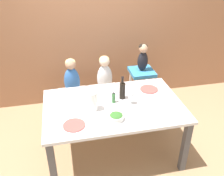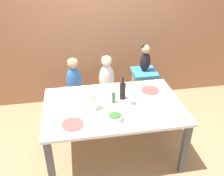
{
  "view_description": "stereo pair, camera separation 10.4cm",
  "coord_description": "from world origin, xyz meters",
  "px_view_note": "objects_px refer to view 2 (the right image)",
  "views": [
    {
      "loc": [
        -0.53,
        -2.35,
        2.34
      ],
      "look_at": [
        0.0,
        0.08,
        0.91
      ],
      "focal_mm": 40.0,
      "sensor_mm": 36.0,
      "label": 1
    },
    {
      "loc": [
        -0.42,
        -2.37,
        2.34
      ],
      "look_at": [
        0.0,
        0.08,
        0.91
      ],
      "focal_mm": 40.0,
      "sensor_mm": 36.0,
      "label": 2
    }
  ],
  "objects_px": {
    "chair_right_highchair": "(144,80)",
    "salad_bowl_large": "(115,117)",
    "chair_far_left": "(76,97)",
    "person_baby_right": "(146,56)",
    "chair_far_center": "(107,94)",
    "wine_glass_near": "(130,95)",
    "dinner_plate_front_right": "(158,114)",
    "dinner_plate_back_left": "(80,95)",
    "person_child_center": "(107,73)",
    "dinner_plate_back_right": "(150,90)",
    "wine_bottle": "(123,90)",
    "person_child_left": "(74,76)",
    "dinner_plate_front_left": "(72,124)",
    "paper_towel_roll": "(92,101)"
  },
  "relations": [
    {
      "from": "wine_glass_near",
      "to": "dinner_plate_back_left",
      "type": "bearing_deg",
      "value": 152.05
    },
    {
      "from": "dinner_plate_back_left",
      "to": "person_child_center",
      "type": "bearing_deg",
      "value": 51.02
    },
    {
      "from": "paper_towel_roll",
      "to": "person_baby_right",
      "type": "bearing_deg",
      "value": 44.52
    },
    {
      "from": "dinner_plate_back_right",
      "to": "person_child_center",
      "type": "bearing_deg",
      "value": 130.6
    },
    {
      "from": "dinner_plate_front_right",
      "to": "person_child_left",
      "type": "bearing_deg",
      "value": 129.3
    },
    {
      "from": "chair_far_left",
      "to": "wine_bottle",
      "type": "xyz_separation_m",
      "value": [
        0.56,
        -0.68,
        0.45
      ]
    },
    {
      "from": "person_child_left",
      "to": "wine_glass_near",
      "type": "relative_size",
      "value": 3.19
    },
    {
      "from": "chair_right_highchair",
      "to": "person_child_center",
      "type": "relative_size",
      "value": 1.35
    },
    {
      "from": "dinner_plate_front_right",
      "to": "chair_right_highchair",
      "type": "bearing_deg",
      "value": 81.77
    },
    {
      "from": "wine_bottle",
      "to": "person_child_left",
      "type": "bearing_deg",
      "value": 129.44
    },
    {
      "from": "paper_towel_roll",
      "to": "dinner_plate_front_left",
      "type": "height_order",
      "value": "paper_towel_roll"
    },
    {
      "from": "dinner_plate_back_right",
      "to": "wine_bottle",
      "type": "bearing_deg",
      "value": -162.0
    },
    {
      "from": "person_baby_right",
      "to": "dinner_plate_front_right",
      "type": "distance_m",
      "value": 1.11
    },
    {
      "from": "dinner_plate_front_left",
      "to": "dinner_plate_back_right",
      "type": "bearing_deg",
      "value": 28.25
    },
    {
      "from": "person_baby_right",
      "to": "dinner_plate_front_right",
      "type": "bearing_deg",
      "value": -98.22
    },
    {
      "from": "chair_far_left",
      "to": "wine_glass_near",
      "type": "bearing_deg",
      "value": -52.75
    },
    {
      "from": "chair_far_center",
      "to": "dinner_plate_front_right",
      "type": "bearing_deg",
      "value": -69.17
    },
    {
      "from": "person_child_center",
      "to": "person_child_left",
      "type": "bearing_deg",
      "value": 180.0
    },
    {
      "from": "wine_glass_near",
      "to": "chair_far_center",
      "type": "bearing_deg",
      "value": 100.4
    },
    {
      "from": "dinner_plate_front_right",
      "to": "paper_towel_roll",
      "type": "bearing_deg",
      "value": 162.18
    },
    {
      "from": "chair_far_center",
      "to": "wine_bottle",
      "type": "height_order",
      "value": "wine_bottle"
    },
    {
      "from": "dinner_plate_back_right",
      "to": "dinner_plate_front_left",
      "type": "bearing_deg",
      "value": -151.75
    },
    {
      "from": "chair_far_center",
      "to": "chair_far_left",
      "type": "bearing_deg",
      "value": 180.0
    },
    {
      "from": "chair_right_highchair",
      "to": "dinner_plate_back_left",
      "type": "relative_size",
      "value": 3.23
    },
    {
      "from": "chair_far_center",
      "to": "dinner_plate_front_left",
      "type": "height_order",
      "value": "dinner_plate_front_left"
    },
    {
      "from": "chair_right_highchair",
      "to": "salad_bowl_large",
      "type": "height_order",
      "value": "salad_bowl_large"
    },
    {
      "from": "person_child_center",
      "to": "dinner_plate_front_left",
      "type": "bearing_deg",
      "value": -115.73
    },
    {
      "from": "wine_glass_near",
      "to": "salad_bowl_large",
      "type": "relative_size",
      "value": 1.06
    },
    {
      "from": "wine_glass_near",
      "to": "dinner_plate_front_right",
      "type": "distance_m",
      "value": 0.38
    },
    {
      "from": "chair_far_center",
      "to": "salad_bowl_large",
      "type": "bearing_deg",
      "value": -94.19
    },
    {
      "from": "salad_bowl_large",
      "to": "dinner_plate_back_right",
      "type": "relative_size",
      "value": 0.71
    },
    {
      "from": "chair_far_center",
      "to": "chair_right_highchair",
      "type": "height_order",
      "value": "chair_right_highchair"
    },
    {
      "from": "chair_far_left",
      "to": "chair_right_highchair",
      "type": "xyz_separation_m",
      "value": [
        1.03,
        0.0,
        0.19
      ]
    },
    {
      "from": "salad_bowl_large",
      "to": "dinner_plate_back_right",
      "type": "distance_m",
      "value": 0.76
    },
    {
      "from": "dinner_plate_back_right",
      "to": "dinner_plate_front_right",
      "type": "relative_size",
      "value": 1.0
    },
    {
      "from": "chair_right_highchair",
      "to": "wine_bottle",
      "type": "bearing_deg",
      "value": -124.99
    },
    {
      "from": "salad_bowl_large",
      "to": "dinner_plate_back_left",
      "type": "distance_m",
      "value": 0.66
    },
    {
      "from": "person_baby_right",
      "to": "paper_towel_roll",
      "type": "distance_m",
      "value": 1.21
    },
    {
      "from": "person_child_center",
      "to": "person_baby_right",
      "type": "bearing_deg",
      "value": 0.04
    },
    {
      "from": "dinner_plate_back_left",
      "to": "salad_bowl_large",
      "type": "bearing_deg",
      "value": -59.2
    },
    {
      "from": "chair_far_left",
      "to": "dinner_plate_front_right",
      "type": "distance_m",
      "value": 1.42
    },
    {
      "from": "chair_far_left",
      "to": "person_child_left",
      "type": "relative_size",
      "value": 0.85
    },
    {
      "from": "paper_towel_roll",
      "to": "person_child_left",
      "type": "bearing_deg",
      "value": 101.52
    },
    {
      "from": "dinner_plate_back_left",
      "to": "dinner_plate_front_right",
      "type": "bearing_deg",
      "value": -34.04
    },
    {
      "from": "chair_right_highchair",
      "to": "paper_towel_roll",
      "type": "bearing_deg",
      "value": -135.53
    },
    {
      "from": "person_child_center",
      "to": "person_baby_right",
      "type": "relative_size",
      "value": 1.34
    },
    {
      "from": "chair_right_highchair",
      "to": "dinner_plate_front_right",
      "type": "bearing_deg",
      "value": -98.23
    },
    {
      "from": "person_baby_right",
      "to": "dinner_plate_back_right",
      "type": "height_order",
      "value": "person_baby_right"
    },
    {
      "from": "chair_far_left",
      "to": "person_baby_right",
      "type": "distance_m",
      "value": 1.18
    },
    {
      "from": "chair_right_highchair",
      "to": "salad_bowl_large",
      "type": "relative_size",
      "value": 4.56
    }
  ]
}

